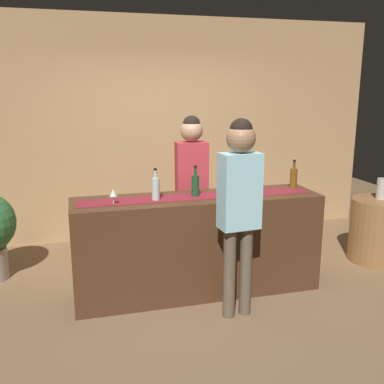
{
  "coord_description": "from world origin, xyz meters",
  "views": [
    {
      "loc": [
        -1.12,
        -3.96,
        2.0
      ],
      "look_at": [
        -0.06,
        0.0,
        1.03
      ],
      "focal_mm": 41.23,
      "sensor_mm": 36.0,
      "label": 1
    }
  ],
  "objects": [
    {
      "name": "customer_sipping",
      "position": [
        0.21,
        -0.56,
        1.1
      ],
      "size": [
        0.36,
        0.25,
        1.76
      ],
      "rotation": [
        0.0,
        0.0,
        0.09
      ],
      "color": "brown",
      "rests_on": "ground"
    },
    {
      "name": "wine_bottle_clear",
      "position": [
        -0.41,
        -0.03,
        1.09
      ],
      "size": [
        0.07,
        0.07,
        0.3
      ],
      "color": "#B2C6C1",
      "rests_on": "bar_counter"
    },
    {
      "name": "wine_glass_near_customer",
      "position": [
        0.63,
        0.05,
        1.08
      ],
      "size": [
        0.07,
        0.07,
        0.14
      ],
      "color": "silver",
      "rests_on": "bar_counter"
    },
    {
      "name": "wine_bottle_amber",
      "position": [
        1.05,
        0.08,
        1.09
      ],
      "size": [
        0.07,
        0.07,
        0.3
      ],
      "color": "brown",
      "rests_on": "bar_counter"
    },
    {
      "name": "ground_plane",
      "position": [
        0.0,
        0.0,
        0.0
      ],
      "size": [
        10.0,
        10.0,
        0.0
      ],
      "primitive_type": "plane",
      "color": "brown"
    },
    {
      "name": "back_wall",
      "position": [
        0.0,
        1.9,
        1.45
      ],
      "size": [
        6.0,
        0.12,
        2.9
      ],
      "primitive_type": "cube",
      "color": "tan",
      "rests_on": "ground"
    },
    {
      "name": "wine_bottle_green",
      "position": [
        -0.02,
        0.01,
        1.09
      ],
      "size": [
        0.07,
        0.07,
        0.3
      ],
      "color": "#194723",
      "rests_on": "bar_counter"
    },
    {
      "name": "bartender",
      "position": [
        0.1,
        0.58,
        1.06
      ],
      "size": [
        0.35,
        0.24,
        1.71
      ],
      "rotation": [
        0.0,
        0.0,
        3.09
      ],
      "color": "#26262B",
      "rests_on": "ground"
    },
    {
      "name": "wine_glass_mid_counter",
      "position": [
        -0.81,
        -0.1,
        1.08
      ],
      "size": [
        0.07,
        0.07,
        0.14
      ],
      "color": "silver",
      "rests_on": "bar_counter"
    },
    {
      "name": "vase_on_side_table",
      "position": [
        2.3,
        0.26,
        0.86
      ],
      "size": [
        0.13,
        0.13,
        0.24
      ],
      "primitive_type": "cylinder",
      "color": "#B7B2A8",
      "rests_on": "round_side_table"
    },
    {
      "name": "bar_counter",
      "position": [
        0.0,
        0.0,
        0.49
      ],
      "size": [
        2.4,
        0.6,
        0.98
      ],
      "primitive_type": "cube",
      "color": "#472B19",
      "rests_on": "ground"
    },
    {
      "name": "counter_runner_cloth",
      "position": [
        0.0,
        0.0,
        0.98
      ],
      "size": [
        2.28,
        0.28,
        0.01
      ],
      "primitive_type": "cube",
      "color": "maroon",
      "rests_on": "bar_counter"
    },
    {
      "name": "round_side_table",
      "position": [
        2.29,
        0.23,
        0.37
      ],
      "size": [
        0.68,
        0.68,
        0.74
      ],
      "primitive_type": "cylinder",
      "color": "olive",
      "rests_on": "ground"
    }
  ]
}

